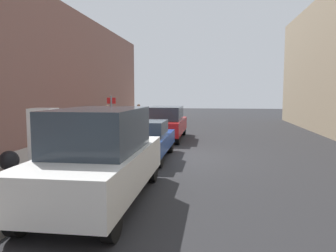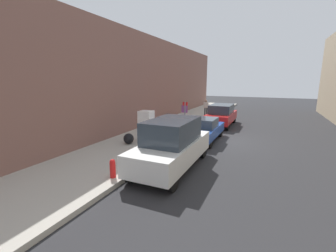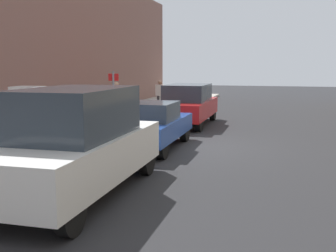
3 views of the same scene
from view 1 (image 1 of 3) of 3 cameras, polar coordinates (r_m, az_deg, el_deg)
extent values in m
plane|color=#28282B|center=(12.97, 1.87, -5.36)|extent=(80.00, 80.00, 0.00)
cube|color=#B2ADA0|center=(14.10, -16.35, -4.32)|extent=(4.31, 44.00, 0.18)
cube|color=white|center=(11.28, -20.77, -1.77)|extent=(0.77, 0.68, 1.84)
cube|color=black|center=(11.58, -19.96, -1.56)|extent=(0.01, 0.01, 1.75)
cube|color=yellow|center=(11.58, -20.44, 0.25)|extent=(0.16, 0.01, 0.22)
cube|color=red|center=(11.52, -20.06, 1.35)|extent=(0.69, 0.01, 0.05)
cube|color=red|center=(11.63, -19.89, -3.35)|extent=(0.69, 0.01, 0.05)
cylinder|color=#47443F|center=(13.61, -14.14, -4.20)|extent=(0.70, 0.70, 0.02)
cylinder|color=slate|center=(13.50, -9.81, 0.52)|extent=(0.07, 0.07, 2.21)
cube|color=red|center=(13.46, -9.85, 4.37)|extent=(0.36, 0.02, 0.24)
sphere|color=black|center=(11.04, -25.95, -5.42)|extent=(0.59, 0.59, 0.59)
cylinder|color=#333338|center=(21.87, -5.36, 0.70)|extent=(0.14, 0.14, 0.78)
cylinder|color=#333338|center=(21.82, -4.83, 0.70)|extent=(0.14, 0.14, 0.78)
cube|color=beige|center=(21.79, -5.11, 2.50)|extent=(0.46, 0.22, 0.59)
sphere|color=#8C664C|center=(21.77, -5.12, 3.54)|extent=(0.21, 0.21, 0.21)
cylinder|color=beige|center=(17.72, -10.84, -0.49)|extent=(0.14, 0.14, 0.84)
cylinder|color=beige|center=(17.65, -10.17, -0.50)|extent=(0.14, 0.14, 0.84)
cube|color=#7A3D7F|center=(17.62, -10.55, 1.88)|extent=(0.49, 0.22, 0.63)
sphere|color=tan|center=(17.60, -10.58, 3.27)|extent=(0.23, 0.23, 0.23)
cube|color=silver|center=(7.69, -11.64, -7.29)|extent=(1.95, 5.03, 0.85)
cube|color=#2D3842|center=(7.54, -11.78, -0.61)|extent=(1.72, 2.77, 0.95)
cylinder|color=black|center=(9.81, -12.56, -7.00)|extent=(0.22, 0.72, 0.72)
cylinder|color=black|center=(9.37, -2.74, -7.48)|extent=(0.22, 0.72, 0.72)
cylinder|color=black|center=(6.52, -24.59, -14.01)|extent=(0.22, 0.72, 0.72)
cylinder|color=black|center=(5.83, -9.85, -15.94)|extent=(0.22, 0.72, 0.72)
cube|color=#23479E|center=(12.47, -3.96, -2.81)|extent=(1.78, 4.09, 0.55)
cube|color=#2D3842|center=(12.20, -4.17, -0.40)|extent=(1.56, 1.72, 0.55)
cylinder|color=black|center=(14.05, -5.80, -2.98)|extent=(0.22, 0.74, 0.74)
cylinder|color=black|center=(13.78, 0.35, -3.13)|extent=(0.22, 0.74, 0.74)
cylinder|color=black|center=(11.34, -9.19, -5.15)|extent=(0.22, 0.74, 0.74)
cylinder|color=black|center=(11.00, -1.58, -5.42)|extent=(0.22, 0.74, 0.74)
cube|color=red|center=(17.70, -0.43, 0.00)|extent=(1.92, 4.74, 0.70)
cube|color=#2D3842|center=(17.64, -0.44, 2.26)|extent=(1.69, 2.61, 0.70)
cylinder|color=black|center=(19.59, -2.10, -0.47)|extent=(0.22, 0.73, 0.73)
cylinder|color=black|center=(19.38, 2.74, -0.54)|extent=(0.22, 0.73, 0.73)
cylinder|color=black|center=(16.17, -4.24, -1.82)|extent=(0.22, 0.73, 0.73)
cylinder|color=black|center=(15.91, 1.62, -1.93)|extent=(0.22, 0.73, 0.73)
camera|label=2|loc=(2.23, 150.33, 29.26)|focal=24.00mm
camera|label=3|loc=(1.42, 114.67, 1.60)|focal=45.00mm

